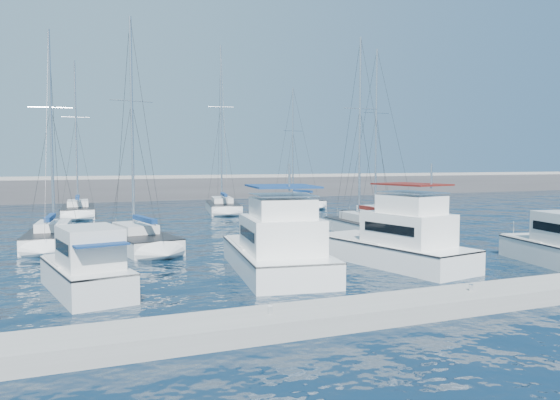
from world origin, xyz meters
name	(u,v)px	position (x,y,z in m)	size (l,w,h in m)	color
ground	(332,258)	(0.00, 0.00, 0.00)	(220.00, 220.00, 0.00)	black
breakwater	(163,192)	(0.00, 52.00, 1.05)	(160.00, 6.00, 4.45)	#424244
dock	(471,299)	(0.00, -11.00, 0.30)	(40.00, 2.20, 0.60)	gray
dock_cleat_near_port	(270,310)	(-8.00, -11.00, 0.72)	(0.16, 0.16, 0.25)	silver
dock_cleat_centre	(471,288)	(0.00, -11.00, 0.72)	(0.16, 0.16, 0.25)	silver
motor_yacht_port_outer	(87,271)	(-13.06, -3.49, 0.94)	(3.61, 6.50, 3.20)	silver
motor_yacht_port_inner	(278,250)	(-4.34, -2.62, 1.13)	(5.23, 9.85, 4.69)	white
motor_yacht_stbd_inner	(398,244)	(2.20, -3.09, 1.13)	(4.94, 9.58, 4.69)	white
motor_yacht_stbd_outer	(557,247)	(9.93, -6.18, 0.94)	(3.48, 6.61, 3.20)	silver
sailboat_mid_a	(53,238)	(-14.41, 10.83, 0.52)	(3.79, 7.72, 14.15)	white
sailboat_mid_b	(138,240)	(-9.54, 7.62, 0.53)	(4.41, 8.22, 14.64)	silver
sailboat_mid_d	(363,226)	(7.22, 8.64, 0.53)	(3.45, 7.68, 15.05)	silver
sailboat_mid_e	(380,218)	(11.73, 13.35, 0.53)	(3.66, 8.10, 15.41)	white
sailboat_back_a	(78,211)	(-12.19, 31.06, 0.53)	(3.44, 9.00, 15.79)	white
sailboat_back_b	(223,207)	(2.48, 30.00, 0.55)	(4.88, 9.93, 18.28)	silver
sailboat_back_c	(296,203)	(12.34, 32.50, 0.53)	(4.53, 8.10, 14.52)	white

